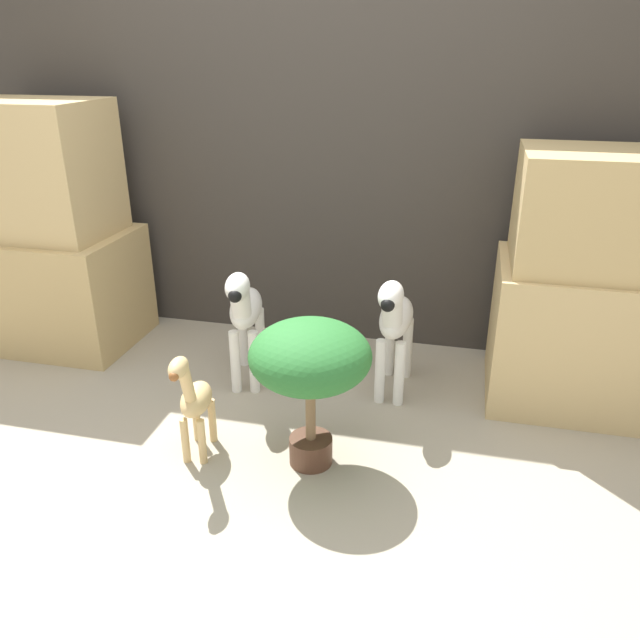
{
  "coord_description": "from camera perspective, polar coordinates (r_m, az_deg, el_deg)",
  "views": [
    {
      "loc": [
        0.8,
        -1.88,
        1.56
      ],
      "look_at": [
        0.16,
        0.8,
        0.34
      ],
      "focal_mm": 35.0,
      "sensor_mm": 36.0,
      "label": 1
    }
  ],
  "objects": [
    {
      "name": "ground_plane",
      "position": [
        2.58,
        -7.79,
        -13.81
      ],
      "size": [
        14.0,
        14.0,
        0.0
      ],
      "primitive_type": "plane",
      "color": "#9E937F"
    },
    {
      "name": "rock_pillar_right",
      "position": [
        3.07,
        23.82,
        2.56
      ],
      "size": [
        0.85,
        0.63,
        1.17
      ],
      "color": "tan",
      "rests_on": "ground_plane"
    },
    {
      "name": "rock_pillar_left",
      "position": [
        3.72,
        -23.5,
        6.85
      ],
      "size": [
        0.85,
        0.63,
        1.32
      ],
      "color": "tan",
      "rests_on": "ground_plane"
    },
    {
      "name": "zebra_right",
      "position": [
        2.92,
        6.84,
        -0.07
      ],
      "size": [
        0.16,
        0.54,
        0.64
      ],
      "color": "white",
      "rests_on": "ground_plane"
    },
    {
      "name": "zebra_left",
      "position": [
        3.02,
        -6.91,
        0.77
      ],
      "size": [
        0.24,
        0.54,
        0.64
      ],
      "color": "white",
      "rests_on": "ground_plane"
    },
    {
      "name": "potted_palm_front",
      "position": [
        2.38,
        -0.9,
        -3.86
      ],
      "size": [
        0.47,
        0.47,
        0.62
      ],
      "color": "#513323",
      "rests_on": "ground_plane"
    },
    {
      "name": "giraffe_figurine",
      "position": [
        2.56,
        -11.49,
        -7.09
      ],
      "size": [
        0.14,
        0.35,
        0.52
      ],
      "color": "tan",
      "rests_on": "ground_plane"
    },
    {
      "name": "wall_back",
      "position": [
        3.42,
        -0.19,
        16.05
      ],
      "size": [
        6.4,
        0.08,
        2.2
      ],
      "color": "#38332D",
      "rests_on": "ground_plane"
    }
  ]
}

